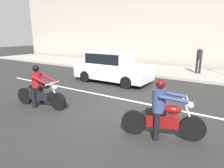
{
  "coord_description": "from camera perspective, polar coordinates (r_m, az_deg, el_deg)",
  "views": [
    {
      "loc": [
        3.51,
        -6.01,
        2.65
      ],
      "look_at": [
        -0.06,
        -0.58,
        1.03
      ],
      "focal_mm": 31.92,
      "sensor_mm": 36.0,
      "label": 1
    }
  ],
  "objects": [
    {
      "name": "ground_plane",
      "position": [
        7.45,
        2.87,
        -6.85
      ],
      "size": [
        80.0,
        80.0,
        0.0
      ],
      "primitive_type": "plane",
      "color": "#282828"
    },
    {
      "name": "motorcycle_with_rider_crimson",
      "position": [
        7.85,
        -19.98,
        -1.66
      ],
      "size": [
        2.23,
        0.75,
        1.58
      ],
      "color": "black",
      "rests_on": "ground_plane"
    },
    {
      "name": "parked_sedan_white",
      "position": [
        11.24,
        -0.12,
        4.96
      ],
      "size": [
        4.32,
        1.82,
        1.72
      ],
      "color": "silver",
      "rests_on": "ground_plane"
    },
    {
      "name": "sidewalk_slab",
      "position": [
        14.67,
        18.98,
        3.13
      ],
      "size": [
        40.0,
        4.4,
        0.14
      ],
      "primitive_type": "cube",
      "color": "#99968E",
      "rests_on": "ground_plane"
    },
    {
      "name": "pedestrian_bystander",
      "position": [
        14.28,
        23.71,
        6.88
      ],
      "size": [
        0.34,
        0.34,
        1.75
      ],
      "color": "black",
      "rests_on": "sidewalk_slab"
    },
    {
      "name": "motorcycle_with_rider_denim_blue",
      "position": [
        5.37,
        14.18,
        -8.35
      ],
      "size": [
        2.08,
        0.93,
        1.58
      ],
      "color": "black",
      "rests_on": "ground_plane"
    },
    {
      "name": "lane_marking_stripe",
      "position": [
        7.88,
        11.18,
        -5.88
      ],
      "size": [
        18.0,
        0.14,
        0.01
      ],
      "primitive_type": "cube",
      "color": "silver",
      "rests_on": "ground_plane"
    }
  ]
}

